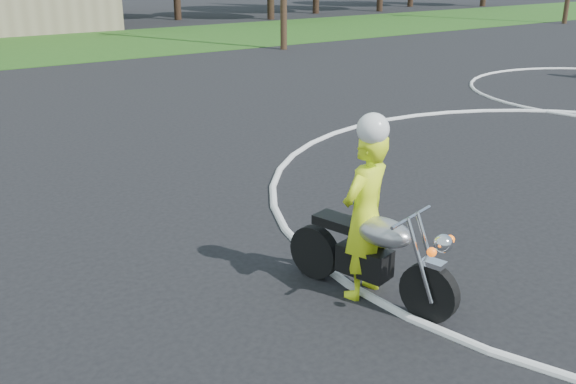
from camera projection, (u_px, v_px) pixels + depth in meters
grass_strip at (122, 43)px, 29.58m from camera, size 120.00×10.00×0.02m
primary_motorcycle at (373, 253)px, 7.33m from camera, size 0.90×2.20×1.18m
rider_primary_grp at (365, 211)px, 7.26m from camera, size 0.83×0.66×2.20m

